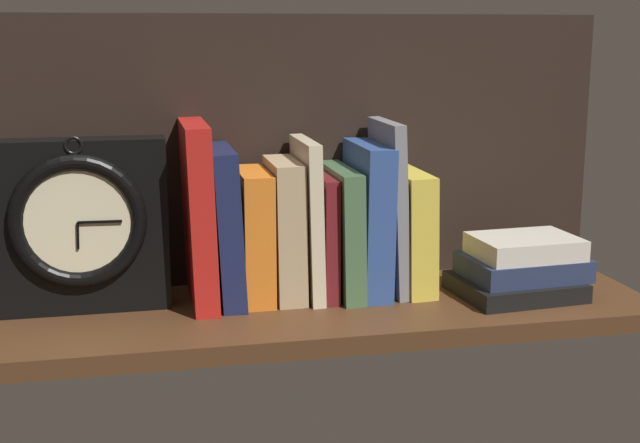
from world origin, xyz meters
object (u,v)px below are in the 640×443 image
(book_maroon_dawkins, at_px, (323,235))
(book_orange_pandolfini, at_px, (254,235))
(book_cream_twain, at_px, (307,218))
(book_blue_modern, at_px, (368,218))
(framed_clock, at_px, (79,225))
(book_stack_side, at_px, (520,268))
(book_yellow_seinlanguage, at_px, (409,230))
(book_tan_shortstories, at_px, (285,229))
(book_green_romantic, at_px, (342,231))
(book_red_requiem, at_px, (198,214))
(book_navy_bierce, at_px, (225,225))
(book_gray_chess, at_px, (389,207))

(book_maroon_dawkins, bearing_deg, book_orange_pandolfini, 180.00)
(book_cream_twain, relative_size, book_blue_modern, 1.04)
(book_blue_modern, xyz_separation_m, framed_clock, (-0.39, -0.01, 0.01))
(book_blue_modern, bearing_deg, book_stack_side, -17.74)
(book_stack_side, bearing_deg, book_orange_pandolfini, 169.86)
(book_yellow_seinlanguage, bearing_deg, framed_clock, -178.80)
(book_maroon_dawkins, bearing_deg, book_tan_shortstories, 180.00)
(book_green_romantic, height_order, book_blue_modern, book_blue_modern)
(book_cream_twain, bearing_deg, book_red_requiem, 180.00)
(book_navy_bierce, bearing_deg, book_stack_side, -9.17)
(book_cream_twain, bearing_deg, book_blue_modern, 0.00)
(book_green_romantic, height_order, book_stack_side, book_green_romantic)
(book_navy_bierce, xyz_separation_m, book_cream_twain, (0.11, 0.00, 0.00))
(book_cream_twain, xyz_separation_m, book_maroon_dawkins, (0.02, 0.00, -0.02))
(book_tan_shortstories, height_order, book_stack_side, book_tan_shortstories)
(book_blue_modern, distance_m, book_gray_chess, 0.03)
(book_orange_pandolfini, height_order, framed_clock, framed_clock)
(book_green_romantic, bearing_deg, book_tan_shortstories, 180.00)
(book_navy_bierce, relative_size, book_cream_twain, 0.96)
(book_cream_twain, bearing_deg, book_tan_shortstories, 180.00)
(book_tan_shortstories, bearing_deg, book_stack_side, -11.46)
(book_yellow_seinlanguage, height_order, book_stack_side, book_yellow_seinlanguage)
(book_green_romantic, bearing_deg, book_blue_modern, 0.00)
(book_maroon_dawkins, distance_m, book_blue_modern, 0.07)
(book_yellow_seinlanguage, relative_size, book_stack_side, 0.94)
(book_green_romantic, bearing_deg, book_navy_bierce, 180.00)
(book_green_romantic, bearing_deg, framed_clock, -178.47)
(book_cream_twain, bearing_deg, book_maroon_dawkins, 0.00)
(book_cream_twain, bearing_deg, book_navy_bierce, 180.00)
(book_cream_twain, distance_m, framed_clock, 0.31)
(book_red_requiem, bearing_deg, book_orange_pandolfini, 0.00)
(book_orange_pandolfini, height_order, book_cream_twain, book_cream_twain)
(book_blue_modern, bearing_deg, book_gray_chess, 0.00)
(book_red_requiem, distance_m, book_navy_bierce, 0.04)
(book_gray_chess, xyz_separation_m, book_yellow_seinlanguage, (0.03, 0.00, -0.04))
(book_tan_shortstories, bearing_deg, framed_clock, -178.01)
(book_cream_twain, xyz_separation_m, book_stack_side, (0.29, -0.07, -0.07))
(book_tan_shortstories, relative_size, framed_clock, 0.81)
(book_navy_bierce, relative_size, book_gray_chess, 0.87)
(book_blue_modern, relative_size, book_yellow_seinlanguage, 1.24)
(book_maroon_dawkins, bearing_deg, book_navy_bierce, 180.00)
(book_tan_shortstories, xyz_separation_m, framed_clock, (-0.27, -0.01, 0.02))
(book_maroon_dawkins, relative_size, book_yellow_seinlanguage, 1.00)
(book_orange_pandolfini, xyz_separation_m, book_stack_side, (0.37, -0.07, -0.05))
(book_tan_shortstories, relative_size, book_yellow_seinlanguage, 1.12)
(book_navy_bierce, height_order, book_maroon_dawkins, book_navy_bierce)
(book_tan_shortstories, bearing_deg, book_yellow_seinlanguage, 0.00)
(book_tan_shortstories, distance_m, book_gray_chess, 0.15)
(book_blue_modern, distance_m, book_stack_side, 0.23)
(book_red_requiem, xyz_separation_m, book_orange_pandolfini, (0.07, 0.00, -0.03))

